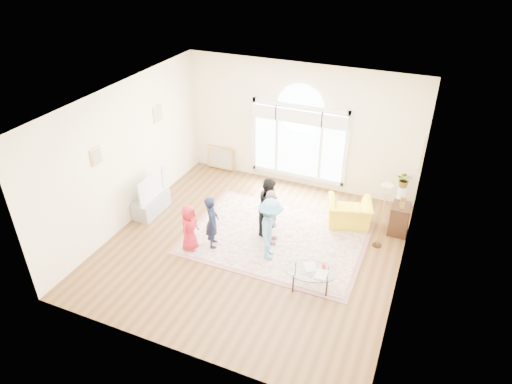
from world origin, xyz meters
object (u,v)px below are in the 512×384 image
at_px(tv_console, 151,204).
at_px(coffee_table, 311,271).
at_px(area_rug, 277,238).
at_px(television, 149,186).
at_px(armchair, 349,213).

distance_m(tv_console, coffee_table, 4.39).
xyz_separation_m(area_rug, tv_console, (-3.12, -0.18, 0.20)).
height_order(area_rug, tv_console, tv_console).
xyz_separation_m(area_rug, television, (-3.11, -0.18, 0.71)).
xyz_separation_m(coffee_table, armchair, (0.18, 2.35, -0.09)).
distance_m(area_rug, armchair, 1.77).
height_order(television, coffee_table, television).
bearing_deg(area_rug, armchair, 40.48).
relative_size(area_rug, coffee_table, 3.32).
height_order(area_rug, armchair, armchair).
distance_m(television, armchair, 4.65).
bearing_deg(tv_console, television, 0.00).
bearing_deg(coffee_table, armchair, 73.50).
bearing_deg(television, armchair, 16.50).
xyz_separation_m(television, coffee_table, (4.26, -1.04, -0.32)).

